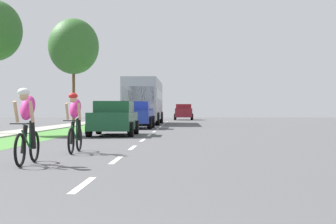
{
  "coord_description": "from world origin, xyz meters",
  "views": [
    {
      "loc": [
        1.51,
        -2.08,
        1.13
      ],
      "look_at": [
        0.99,
        16.47,
        1.06
      ],
      "focal_mm": 57.55,
      "sensor_mm": 36.0,
      "label": 1
    }
  ],
  "objects_px": {
    "bus_silver": "(144,99)",
    "sedan_dark_green": "(114,118)",
    "suv_maroon": "(184,112)",
    "street_tree_far": "(74,47)",
    "cyclist_trailing": "(75,122)",
    "cyclist_lead": "(27,126)",
    "pickup_blue": "(135,115)"
  },
  "relations": [
    {
      "from": "cyclist_trailing",
      "to": "pickup_blue",
      "type": "relative_size",
      "value": 0.34
    },
    {
      "from": "street_tree_far",
      "to": "suv_maroon",
      "type": "bearing_deg",
      "value": 61.42
    },
    {
      "from": "pickup_blue",
      "to": "cyclist_trailing",
      "type": "bearing_deg",
      "value": -89.77
    },
    {
      "from": "cyclist_lead",
      "to": "cyclist_trailing",
      "type": "relative_size",
      "value": 1.0
    },
    {
      "from": "sedan_dark_green",
      "to": "pickup_blue",
      "type": "xyz_separation_m",
      "value": [
        0.14,
        9.02,
        0.06
      ]
    },
    {
      "from": "bus_silver",
      "to": "street_tree_far",
      "type": "relative_size",
      "value": 1.33
    },
    {
      "from": "cyclist_trailing",
      "to": "suv_maroon",
      "type": "xyz_separation_m",
      "value": [
        2.93,
        47.09,
        0.14
      ]
    },
    {
      "from": "sedan_dark_green",
      "to": "bus_silver",
      "type": "relative_size",
      "value": 0.37
    },
    {
      "from": "street_tree_far",
      "to": "cyclist_trailing",
      "type": "bearing_deg",
      "value": -78.39
    },
    {
      "from": "cyclist_trailing",
      "to": "bus_silver",
      "type": "bearing_deg",
      "value": 90.51
    },
    {
      "from": "cyclist_lead",
      "to": "street_tree_far",
      "type": "xyz_separation_m",
      "value": [
        -5.85,
        33.37,
        5.59
      ]
    },
    {
      "from": "cyclist_trailing",
      "to": "sedan_dark_green",
      "type": "bearing_deg",
      "value": 91.3
    },
    {
      "from": "pickup_blue",
      "to": "suv_maroon",
      "type": "height_order",
      "value": "suv_maroon"
    },
    {
      "from": "cyclist_trailing",
      "to": "pickup_blue",
      "type": "xyz_separation_m",
      "value": [
        -0.08,
        18.75,
        0.02
      ]
    },
    {
      "from": "street_tree_far",
      "to": "pickup_blue",
      "type": "bearing_deg",
      "value": -61.97
    },
    {
      "from": "bus_silver",
      "to": "sedan_dark_green",
      "type": "bearing_deg",
      "value": -89.89
    },
    {
      "from": "cyclist_lead",
      "to": "bus_silver",
      "type": "distance_m",
      "value": 32.04
    },
    {
      "from": "cyclist_trailing",
      "to": "sedan_dark_green",
      "type": "height_order",
      "value": "cyclist_trailing"
    },
    {
      "from": "cyclist_lead",
      "to": "sedan_dark_green",
      "type": "distance_m",
      "value": 12.81
    },
    {
      "from": "suv_maroon",
      "to": "street_tree_far",
      "type": "height_order",
      "value": "street_tree_far"
    },
    {
      "from": "cyclist_lead",
      "to": "suv_maroon",
      "type": "distance_m",
      "value": 50.28
    },
    {
      "from": "bus_silver",
      "to": "suv_maroon",
      "type": "distance_m",
      "value": 18.47
    },
    {
      "from": "cyclist_lead",
      "to": "sedan_dark_green",
      "type": "xyz_separation_m",
      "value": [
        0.15,
        12.81,
        -0.04
      ]
    },
    {
      "from": "sedan_dark_green",
      "to": "bus_silver",
      "type": "bearing_deg",
      "value": 90.11
    },
    {
      "from": "cyclist_lead",
      "to": "cyclist_trailing",
      "type": "xyz_separation_m",
      "value": [
        0.37,
        3.08,
        0.0
      ]
    },
    {
      "from": "suv_maroon",
      "to": "street_tree_far",
      "type": "xyz_separation_m",
      "value": [
        -9.16,
        -16.8,
        5.46
      ]
    },
    {
      "from": "cyclist_lead",
      "to": "suv_maroon",
      "type": "xyz_separation_m",
      "value": [
        3.31,
        50.18,
        0.14
      ]
    },
    {
      "from": "pickup_blue",
      "to": "bus_silver",
      "type": "xyz_separation_m",
      "value": [
        -0.18,
        10.18,
        1.15
      ]
    },
    {
      "from": "bus_silver",
      "to": "cyclist_trailing",
      "type": "bearing_deg",
      "value": -89.49
    },
    {
      "from": "sedan_dark_green",
      "to": "suv_maroon",
      "type": "bearing_deg",
      "value": 85.18
    },
    {
      "from": "cyclist_trailing",
      "to": "street_tree_far",
      "type": "height_order",
      "value": "street_tree_far"
    },
    {
      "from": "cyclist_trailing",
      "to": "pickup_blue",
      "type": "height_order",
      "value": "pickup_blue"
    }
  ]
}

